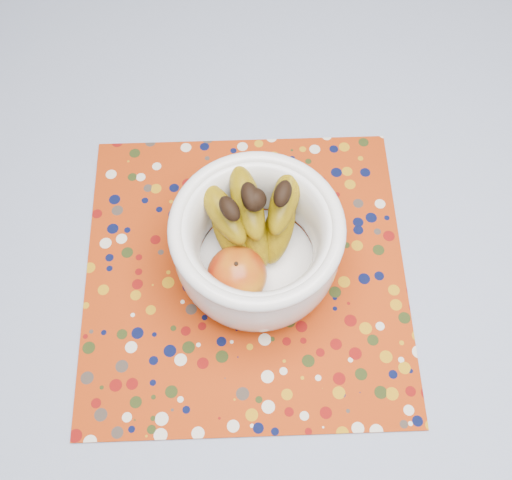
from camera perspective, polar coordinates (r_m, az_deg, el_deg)
The scene contains 4 objects.
table at distance 0.91m, azimuth 6.71°, elevation -6.24°, with size 1.20×1.20×0.75m.
tablecloth at distance 0.83m, azimuth 7.31°, elevation -4.34°, with size 1.32×1.32×0.01m, color slate.
placemat at distance 0.83m, azimuth -1.01°, elevation -3.03°, with size 0.44×0.44×0.00m, color #9C2D08.
fruit_bowl at distance 0.76m, azimuth 0.01°, elevation 0.09°, with size 0.22×0.21×0.17m.
Camera 1 is at (-0.16, -0.28, 1.52)m, focal length 42.00 mm.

